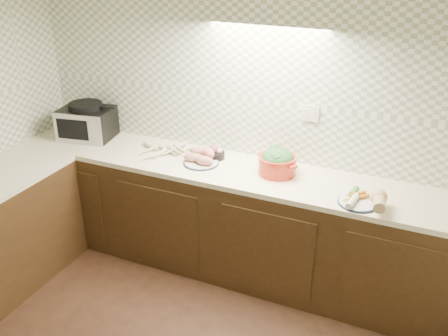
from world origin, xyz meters
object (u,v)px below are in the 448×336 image
at_px(sweet_potato_plate, 202,158).
at_px(veg_plate, 368,199).
at_px(parsnip_pile, 166,153).
at_px(onion_bowl, 215,153).
at_px(toaster_oven, 87,122).
at_px(dutch_oven, 277,162).

height_order(sweet_potato_plate, veg_plate, sweet_potato_plate).
bearing_deg(parsnip_pile, sweet_potato_plate, 0.82).
bearing_deg(sweet_potato_plate, veg_plate, -6.02).
bearing_deg(onion_bowl, veg_plate, -12.29).
bearing_deg(parsnip_pile, toaster_oven, 174.17).
height_order(onion_bowl, veg_plate, veg_plate).
xyz_separation_m(toaster_oven, parsnip_pile, (0.83, -0.08, -0.12)).
distance_m(onion_bowl, veg_plate, 1.26).
relative_size(toaster_oven, veg_plate, 1.54).
height_order(parsnip_pile, dutch_oven, dutch_oven).
height_order(parsnip_pile, veg_plate, veg_plate).
height_order(dutch_oven, veg_plate, dutch_oven).
bearing_deg(veg_plate, toaster_oven, 174.93).
distance_m(sweet_potato_plate, veg_plate, 1.29).
height_order(toaster_oven, sweet_potato_plate, toaster_oven).
xyz_separation_m(toaster_oven, onion_bowl, (1.20, 0.05, -0.10)).
relative_size(toaster_oven, dutch_oven, 1.31).
bearing_deg(parsnip_pile, onion_bowl, 20.19).
relative_size(parsnip_pile, dutch_oven, 0.99).
bearing_deg(toaster_oven, parsnip_pile, -15.46).
distance_m(sweet_potato_plate, onion_bowl, 0.14).
relative_size(sweet_potato_plate, dutch_oven, 0.75).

